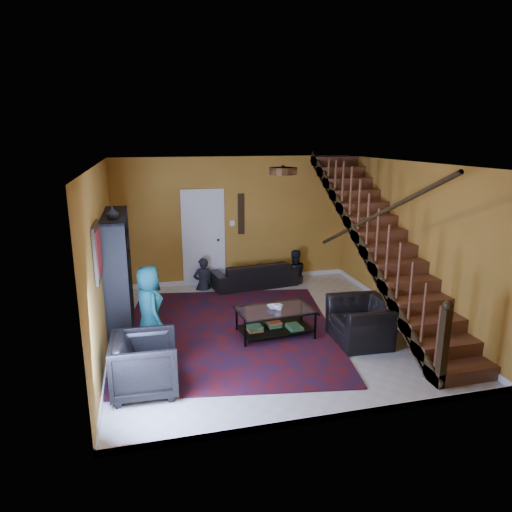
{
  "coord_description": "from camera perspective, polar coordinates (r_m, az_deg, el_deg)",
  "views": [
    {
      "loc": [
        -1.96,
        -7.04,
        3.21
      ],
      "look_at": [
        -0.09,
        0.4,
        1.2
      ],
      "focal_mm": 32.0,
      "sensor_mm": 36.0,
      "label": 1
    }
  ],
  "objects": [
    {
      "name": "floor",
      "position": [
        7.98,
        1.37,
        -9.02
      ],
      "size": [
        5.5,
        5.5,
        0.0
      ],
      "primitive_type": "plane",
      "color": "beige",
      "rests_on": "ground"
    },
    {
      "name": "room",
      "position": [
        8.97,
        -9.21,
        -6.12
      ],
      "size": [
        5.5,
        5.5,
        5.5
      ],
      "color": "#C17E2B",
      "rests_on": "ground"
    },
    {
      "name": "staircase",
      "position": [
        8.33,
        15.65,
        1.6
      ],
      "size": [
        0.95,
        5.02,
        3.18
      ],
      "color": "brown",
      "rests_on": "floor"
    },
    {
      "name": "bookshelf",
      "position": [
        7.97,
        -16.71,
        -2.29
      ],
      "size": [
        0.35,
        1.8,
        2.0
      ],
      "color": "black",
      "rests_on": "floor"
    },
    {
      "name": "door",
      "position": [
        10.08,
        -6.58,
        2.1
      ],
      "size": [
        0.82,
        0.05,
        2.05
      ],
      "primitive_type": "cube",
      "color": "silver",
      "rests_on": "floor"
    },
    {
      "name": "framed_picture",
      "position": [
        6.34,
        -19.21,
        0.55
      ],
      "size": [
        0.04,
        0.74,
        0.74
      ],
      "primitive_type": "cube",
      "color": "maroon",
      "rests_on": "room"
    },
    {
      "name": "wall_hanging",
      "position": [
        10.13,
        -1.88,
        5.27
      ],
      "size": [
        0.14,
        0.03,
        0.9
      ],
      "primitive_type": "cube",
      "color": "black",
      "rests_on": "room"
    },
    {
      "name": "ceiling_fixture",
      "position": [
        6.55,
        3.41,
        10.57
      ],
      "size": [
        0.4,
        0.4,
        0.1
      ],
      "primitive_type": "cylinder",
      "color": "#3F2814",
      "rests_on": "room"
    },
    {
      "name": "rug",
      "position": [
        7.87,
        -3.45,
        -9.3
      ],
      "size": [
        4.12,
        4.53,
        0.02
      ],
      "primitive_type": "cube",
      "rotation": [
        0.0,
        0.0,
        -0.16
      ],
      "color": "#460C0E",
      "rests_on": "floor"
    },
    {
      "name": "sofa",
      "position": [
        10.06,
        -0.24,
        -2.28
      ],
      "size": [
        1.94,
        0.97,
        0.54
      ],
      "primitive_type": "imported",
      "rotation": [
        0.0,
        0.0,
        3.27
      ],
      "color": "black",
      "rests_on": "floor"
    },
    {
      "name": "armchair_left",
      "position": [
        6.17,
        -13.68,
        -13.01
      ],
      "size": [
        0.87,
        0.84,
        0.76
      ],
      "primitive_type": "imported",
      "rotation": [
        0.0,
        0.0,
        1.54
      ],
      "color": "black",
      "rests_on": "floor"
    },
    {
      "name": "armchair_right",
      "position": [
        7.58,
        13.21,
        -7.97
      ],
      "size": [
        0.94,
        1.07,
        0.67
      ],
      "primitive_type": "imported",
      "rotation": [
        0.0,
        0.0,
        -1.61
      ],
      "color": "black",
      "rests_on": "floor"
    },
    {
      "name": "person_adult_a",
      "position": [
        9.95,
        -6.63,
        -3.45
      ],
      "size": [
        0.45,
        0.33,
        1.15
      ],
      "primitive_type": "imported",
      "rotation": [
        0.0,
        0.0,
        3.27
      ],
      "color": "black",
      "rests_on": "sofa"
    },
    {
      "name": "person_adult_b",
      "position": [
        10.39,
        4.78,
        -2.45
      ],
      "size": [
        0.61,
        0.48,
        1.2
      ],
      "primitive_type": "imported",
      "rotation": [
        0.0,
        0.0,
        3.1
      ],
      "color": "black",
      "rests_on": "sofa"
    },
    {
      "name": "person_child",
      "position": [
        7.24,
        -13.17,
        -6.29
      ],
      "size": [
        0.57,
        0.73,
        1.33
      ],
      "primitive_type": "imported",
      "rotation": [
        0.0,
        0.0,
        1.82
      ],
      "color": "#1B6866",
      "rests_on": "armchair_left"
    },
    {
      "name": "coffee_table",
      "position": [
        7.61,
        2.39,
        -8.04
      ],
      "size": [
        1.29,
        0.83,
        0.47
      ],
      "rotation": [
        0.0,
        0.0,
        0.1
      ],
      "color": "black",
      "rests_on": "floor"
    },
    {
      "name": "cup_a",
      "position": [
        7.5,
        2.74,
        -6.38
      ],
      "size": [
        0.15,
        0.15,
        0.09
      ],
      "primitive_type": "imported",
      "rotation": [
        0.0,
        0.0,
        0.3
      ],
      "color": "#999999",
      "rests_on": "coffee_table"
    },
    {
      "name": "cup_b",
      "position": [
        7.49,
        3.01,
        -6.43
      ],
      "size": [
        0.13,
        0.13,
        0.09
      ],
      "primitive_type": "imported",
      "rotation": [
        0.0,
        0.0,
        -0.41
      ],
      "color": "#999999",
      "rests_on": "coffee_table"
    },
    {
      "name": "bowl",
      "position": [
        7.56,
        2.19,
        -6.4
      ],
      "size": [
        0.22,
        0.22,
        0.05
      ],
      "primitive_type": "imported",
      "rotation": [
        0.0,
        0.0,
        0.1
      ],
      "color": "#999999",
      "rests_on": "coffee_table"
    },
    {
      "name": "vase",
      "position": [
        7.24,
        -17.51,
        5.17
      ],
      "size": [
        0.18,
        0.18,
        0.19
      ],
      "primitive_type": "imported",
      "color": "#999999",
      "rests_on": "bookshelf"
    },
    {
      "name": "popcorn_bucket",
      "position": [
        6.46,
        -13.06,
        -14.56
      ],
      "size": [
        0.17,
        0.17,
        0.15
      ],
      "primitive_type": "cylinder",
      "rotation": [
        0.0,
        0.0,
        0.43
      ],
      "color": "red",
      "rests_on": "rug"
    }
  ]
}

